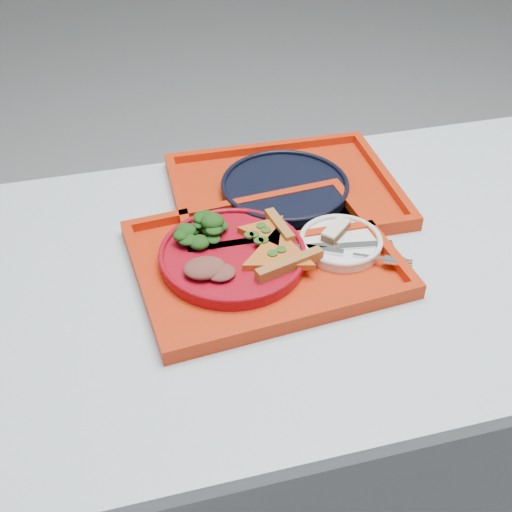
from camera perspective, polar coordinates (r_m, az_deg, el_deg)
name	(u,v)px	position (r m, az deg, el deg)	size (l,w,h in m)	color
ground	(377,463)	(1.80, 10.72, -17.66)	(10.00, 10.00, 0.00)	gray
table	(418,269)	(1.30, 14.24, -1.12)	(1.60, 0.80, 0.75)	silver
tray_main	(264,262)	(1.15, 0.71, -0.53)	(0.45, 0.35, 0.01)	#BB2709
tray_far	(285,194)	(1.33, 2.57, 5.56)	(0.45, 0.35, 0.01)	#BB2709
dinner_plate	(233,257)	(1.14, -2.09, -0.08)	(0.26, 0.26, 0.02)	maroon
side_plate	(341,244)	(1.18, 7.52, 1.10)	(0.15, 0.15, 0.01)	white
navy_plate	(285,188)	(1.32, 2.59, 6.07)	(0.26, 0.26, 0.02)	black
pizza_slice_a	(278,253)	(1.12, 2.00, 0.30)	(0.15, 0.13, 0.02)	orange
pizza_slice_b	(266,230)	(1.17, 0.91, 2.33)	(0.11, 0.09, 0.02)	orange
salad_heap	(200,226)	(1.16, -4.96, 2.66)	(0.09, 0.08, 0.05)	black
meat_portion	(205,268)	(1.09, -4.60, -1.06)	(0.07, 0.06, 0.02)	brown
dessert_bar	(336,230)	(1.18, 7.11, 2.28)	(0.07, 0.06, 0.02)	#4E321A
knife	(342,245)	(1.16, 7.69, 0.95)	(0.18, 0.02, 0.01)	silver
fork	(352,254)	(1.14, 8.52, 0.18)	(0.18, 0.02, 0.01)	silver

